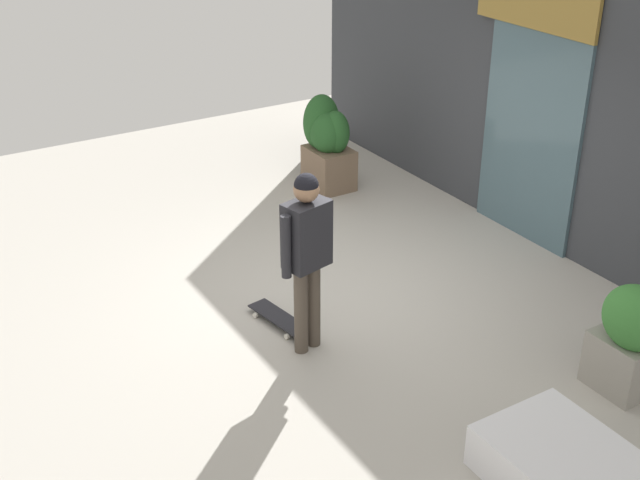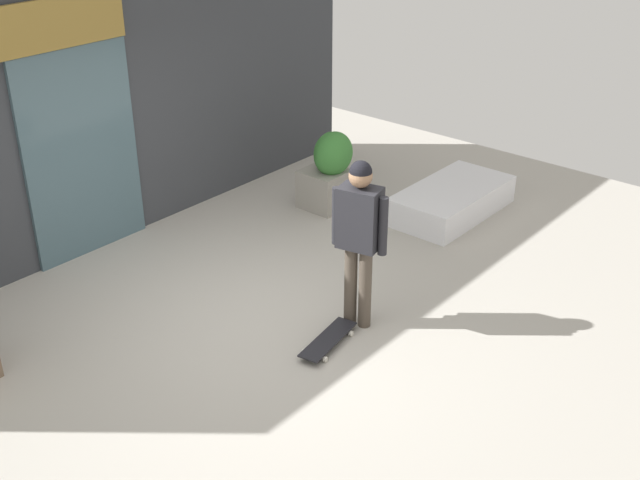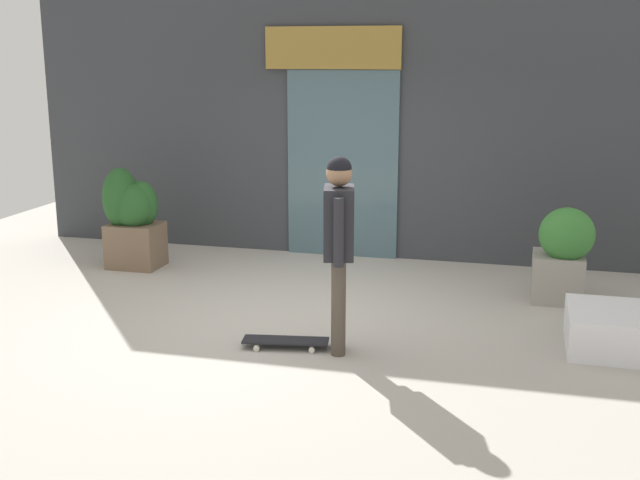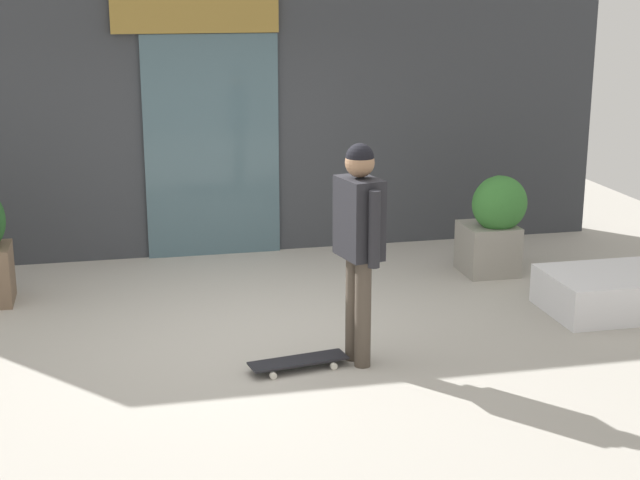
{
  "view_description": "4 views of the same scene",
  "coord_description": "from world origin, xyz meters",
  "px_view_note": "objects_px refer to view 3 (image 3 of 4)",
  "views": [
    {
      "loc": [
        6.31,
        -4.15,
        4.5
      ],
      "look_at": [
        0.4,
        -0.54,
        0.96
      ],
      "focal_mm": 46.78,
      "sensor_mm": 36.0,
      "label": 1
    },
    {
      "loc": [
        -4.83,
        -4.97,
        4.5
      ],
      "look_at": [
        0.4,
        -0.54,
        0.96
      ],
      "focal_mm": 44.78,
      "sensor_mm": 36.0,
      "label": 2
    },
    {
      "loc": [
        2.17,
        -7.37,
        2.64
      ],
      "look_at": [
        0.4,
        -0.54,
        0.96
      ],
      "focal_mm": 44.28,
      "sensor_mm": 36.0,
      "label": 3
    },
    {
      "loc": [
        -1.22,
        -7.74,
        2.96
      ],
      "look_at": [
        0.4,
        -0.54,
        0.96
      ],
      "focal_mm": 53.67,
      "sensor_mm": 36.0,
      "label": 4
    }
  ],
  "objects_px": {
    "skateboard": "(286,341)",
    "planter_box_left": "(131,216)",
    "planter_box_right": "(563,248)",
    "skateboarder": "(339,234)"
  },
  "relations": [
    {
      "from": "skateboarder",
      "to": "skateboard",
      "type": "xyz_separation_m",
      "value": [
        -0.49,
        -0.02,
        -1.03
      ]
    },
    {
      "from": "skateboard",
      "to": "planter_box_left",
      "type": "xyz_separation_m",
      "value": [
        -2.67,
        2.21,
        0.59
      ]
    },
    {
      "from": "planter_box_right",
      "to": "skateboard",
      "type": "bearing_deg",
      "value": -140.5
    },
    {
      "from": "skateboarder",
      "to": "skateboard",
      "type": "bearing_deg",
      "value": -9.85
    },
    {
      "from": "skateboarder",
      "to": "planter_box_right",
      "type": "bearing_deg",
      "value": -147.2
    },
    {
      "from": "planter_box_left",
      "to": "planter_box_right",
      "type": "height_order",
      "value": "planter_box_left"
    },
    {
      "from": "planter_box_left",
      "to": "planter_box_right",
      "type": "xyz_separation_m",
      "value": [
        5.16,
        -0.16,
        -0.05
      ]
    },
    {
      "from": "planter_box_left",
      "to": "planter_box_right",
      "type": "bearing_deg",
      "value": -1.78
    },
    {
      "from": "skateboard",
      "to": "planter_box_right",
      "type": "relative_size",
      "value": 0.77
    },
    {
      "from": "skateboard",
      "to": "planter_box_right",
      "type": "height_order",
      "value": "planter_box_right"
    }
  ]
}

